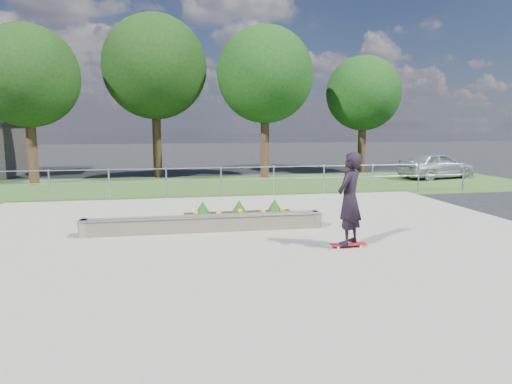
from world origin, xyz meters
The scene contains 12 objects.
ground centered at (0.00, 0.00, 0.00)m, with size 120.00×120.00×0.00m, color black.
grass_verge centered at (0.00, 11.00, 0.01)m, with size 30.00×8.00×0.02m, color #305220.
concrete_slab centered at (0.00, 0.00, 0.03)m, with size 15.00×15.00×0.06m, color gray.
fence centered at (0.00, 7.50, 0.77)m, with size 20.06×0.06×1.20m.
tree_far_left centered at (-8.00, 13.00, 4.85)m, with size 4.55×4.55×7.15m.
tree_mid_left centered at (-2.50, 15.00, 5.61)m, with size 5.25×5.25×8.25m.
tree_mid_right centered at (3.00, 14.00, 5.23)m, with size 4.90×4.90×7.70m.
tree_far_right centered at (9.00, 15.50, 4.48)m, with size 4.20×4.20×6.60m.
grind_ledge centered at (-1.02, 1.99, 0.26)m, with size 6.00×0.44×0.43m.
planter_bed centered at (0.00, 2.74, 0.24)m, with size 3.00×1.20×0.61m.
skateboarder centered at (1.95, -0.11, 1.14)m, with size 0.86×0.84×2.08m.
parked_car centered at (11.46, 11.80, 0.68)m, with size 1.62×4.01×1.37m, color #A9AEB2.
Camera 1 is at (-1.81, -9.26, 2.71)m, focal length 32.00 mm.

